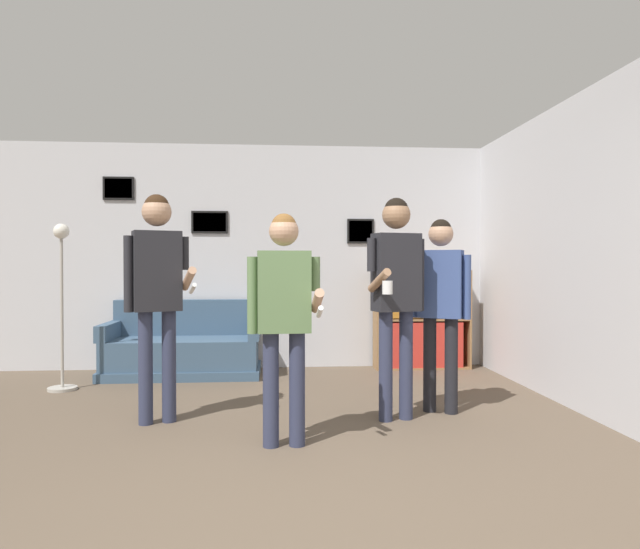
{
  "coord_description": "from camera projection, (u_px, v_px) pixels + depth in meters",
  "views": [
    {
      "loc": [
        -0.11,
        -2.53,
        1.24
      ],
      "look_at": [
        0.26,
        2.2,
        1.17
      ],
      "focal_mm": 32.0,
      "sensor_mm": 36.0,
      "label": 1
    }
  ],
  "objects": [
    {
      "name": "ground_plane",
      "position": [
        300.0,
        543.0,
        2.55
      ],
      "size": [
        20.0,
        20.0,
        0.0
      ],
      "primitive_type": "plane",
      "color": "brown"
    },
    {
      "name": "wall_back",
      "position": [
        284.0,
        256.0,
        6.95
      ],
      "size": [
        7.28,
        0.08,
        2.7
      ],
      "color": "silver",
      "rests_on": "ground_plane"
    },
    {
      "name": "wall_right",
      "position": [
        575.0,
        253.0,
        4.92
      ],
      "size": [
        0.06,
        6.81,
        2.7
      ],
      "color": "silver",
      "rests_on": "ground_plane"
    },
    {
      "name": "couch",
      "position": [
        183.0,
        350.0,
        6.46
      ],
      "size": [
        1.73,
        0.8,
        0.84
      ],
      "color": "#3D5670",
      "rests_on": "ground_plane"
    },
    {
      "name": "bookshelf",
      "position": [
        422.0,
        319.0,
        6.87
      ],
      "size": [
        1.14,
        0.3,
        1.19
      ],
      "color": "olive",
      "rests_on": "ground_plane"
    },
    {
      "name": "floor_lamp",
      "position": [
        62.0,
        298.0,
        5.66
      ],
      "size": [
        0.28,
        0.28,
        1.66
      ],
      "color": "#ADA89E",
      "rests_on": "ground_plane"
    },
    {
      "name": "person_player_foreground_left",
      "position": [
        157.0,
        281.0,
        4.47
      ],
      "size": [
        0.58,
        0.43,
        1.8
      ],
      "color": "#2D334C",
      "rests_on": "ground_plane"
    },
    {
      "name": "person_player_foreground_center",
      "position": [
        284.0,
        305.0,
        3.89
      ],
      "size": [
        0.51,
        0.43,
        1.6
      ],
      "color": "#2D334C",
      "rests_on": "ground_plane"
    },
    {
      "name": "person_watcher_holding_cup",
      "position": [
        396.0,
        282.0,
        4.56
      ],
      "size": [
        0.49,
        0.51,
        1.78
      ],
      "color": "#2D334C",
      "rests_on": "ground_plane"
    },
    {
      "name": "person_spectator_near_bookshelf",
      "position": [
        441.0,
        295.0,
        4.8
      ],
      "size": [
        0.46,
        0.34,
        1.63
      ],
      "color": "black",
      "rests_on": "ground_plane"
    }
  ]
}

